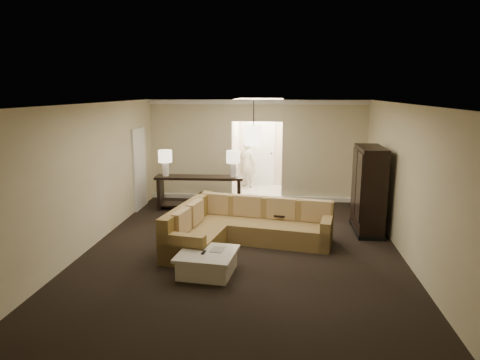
# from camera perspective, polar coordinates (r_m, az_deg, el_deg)

# --- Properties ---
(ground) EXTENTS (8.00, 8.00, 0.00)m
(ground) POSITION_cam_1_polar(r_m,az_deg,el_deg) (8.40, 0.37, -9.35)
(ground) COLOR black
(ground) RESTS_ON ground
(wall_back) EXTENTS (6.00, 0.04, 2.80)m
(wall_back) POSITION_cam_1_polar(r_m,az_deg,el_deg) (11.94, 2.26, 3.95)
(wall_back) COLOR beige
(wall_back) RESTS_ON ground
(wall_front) EXTENTS (6.00, 0.04, 2.80)m
(wall_front) POSITION_cam_1_polar(r_m,az_deg,el_deg) (4.21, -5.04, -11.12)
(wall_front) COLOR beige
(wall_front) RESTS_ON ground
(wall_left) EXTENTS (0.04, 8.00, 2.80)m
(wall_left) POSITION_cam_1_polar(r_m,az_deg,el_deg) (8.81, -19.42, 0.45)
(wall_left) COLOR beige
(wall_left) RESTS_ON ground
(wall_right) EXTENTS (0.04, 8.00, 2.80)m
(wall_right) POSITION_cam_1_polar(r_m,az_deg,el_deg) (8.28, 21.53, -0.41)
(wall_right) COLOR beige
(wall_right) RESTS_ON ground
(ceiling) EXTENTS (6.00, 8.00, 0.02)m
(ceiling) POSITION_cam_1_polar(r_m,az_deg,el_deg) (7.84, 0.40, 10.11)
(ceiling) COLOR silver
(ceiling) RESTS_ON wall_back
(crown_molding) EXTENTS (6.00, 0.10, 0.12)m
(crown_molding) POSITION_cam_1_polar(r_m,az_deg,el_deg) (11.78, 2.30, 10.34)
(crown_molding) COLOR white
(crown_molding) RESTS_ON wall_back
(baseboard) EXTENTS (6.00, 0.10, 0.12)m
(baseboard) POSITION_cam_1_polar(r_m,az_deg,el_deg) (12.14, 2.19, -2.36)
(baseboard) COLOR white
(baseboard) RESTS_ON ground
(side_door) EXTENTS (0.05, 0.90, 2.10)m
(side_door) POSITION_cam_1_polar(r_m,az_deg,el_deg) (11.41, -13.22, 1.49)
(side_door) COLOR white
(side_door) RESTS_ON ground
(foyer) EXTENTS (1.44, 2.02, 2.80)m
(foyer) POSITION_cam_1_polar(r_m,az_deg,el_deg) (13.28, 2.64, 4.31)
(foyer) COLOR beige
(foyer) RESTS_ON ground
(sectional_sofa) EXTENTS (3.23, 2.42, 0.87)m
(sectional_sofa) POSITION_cam_1_polar(r_m,az_deg,el_deg) (8.63, -0.03, -6.35)
(sectional_sofa) COLOR brown
(sectional_sofa) RESTS_ON ground
(coffee_table) EXTENTS (1.03, 1.03, 0.39)m
(coffee_table) POSITION_cam_1_polar(r_m,az_deg,el_deg) (7.37, -4.38, -10.88)
(coffee_table) COLOR beige
(coffee_table) RESTS_ON ground
(console_table) EXTENTS (2.28, 0.61, 0.88)m
(console_table) POSITION_cam_1_polar(r_m,az_deg,el_deg) (11.12, -5.40, -1.29)
(console_table) COLOR black
(console_table) RESTS_ON ground
(armoire) EXTENTS (0.56, 1.30, 1.87)m
(armoire) POSITION_cam_1_polar(r_m,az_deg,el_deg) (9.66, 16.74, -1.48)
(armoire) COLOR black
(armoire) RESTS_ON ground
(drink_table) EXTENTS (0.41, 0.41, 0.51)m
(drink_table) POSITION_cam_1_polar(r_m,az_deg,el_deg) (9.09, 5.44, -5.32)
(drink_table) COLOR black
(drink_table) RESTS_ON ground
(table_lamp_left) EXTENTS (0.35, 0.35, 0.67)m
(table_lamp_left) POSITION_cam_1_polar(r_m,az_deg,el_deg) (11.14, -9.94, 2.80)
(table_lamp_left) COLOR white
(table_lamp_left) RESTS_ON console_table
(table_lamp_right) EXTENTS (0.35, 0.35, 0.67)m
(table_lamp_right) POSITION_cam_1_polar(r_m,az_deg,el_deg) (10.86, -0.91, 2.75)
(table_lamp_right) COLOR white
(table_lamp_right) RESTS_ON console_table
(pendant_light) EXTENTS (0.38, 0.38, 1.09)m
(pendant_light) POSITION_cam_1_polar(r_m,az_deg,el_deg) (10.58, 1.82, 5.95)
(pendant_light) COLOR black
(pendant_light) RESTS_ON ceiling
(person) EXTENTS (0.71, 0.61, 1.66)m
(person) POSITION_cam_1_polar(r_m,az_deg,el_deg) (13.63, 0.99, 2.52)
(person) COLOR beige
(person) RESTS_ON ground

